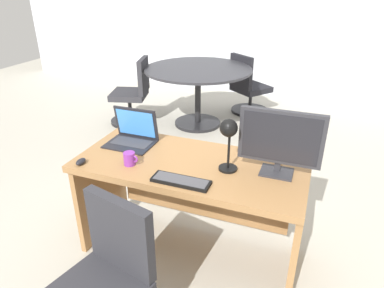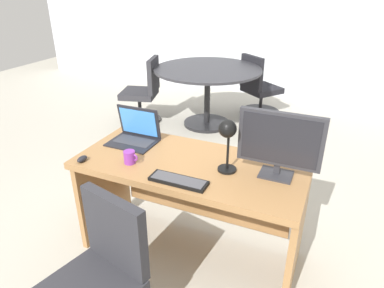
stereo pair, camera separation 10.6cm
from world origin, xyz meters
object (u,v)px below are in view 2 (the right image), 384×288
(mouse, at_px, (82,159))
(coffee_mug, at_px, (130,157))
(keyboard, at_px, (178,181))
(desk, at_px, (192,186))
(meeting_table, at_px, (207,82))
(monitor, at_px, (280,142))
(laptop, at_px, (136,131))
(meeting_chair_near, at_px, (143,97))
(meeting_chair_far, at_px, (258,92))
(desk_lamp, at_px, (227,135))

(mouse, relative_size, coffee_mug, 0.84)
(keyboard, distance_m, coffee_mug, 0.41)
(desk, xyz_separation_m, coffee_mug, (-0.36, -0.21, 0.25))
(keyboard, relative_size, meeting_table, 0.25)
(coffee_mug, relative_size, meeting_table, 0.07)
(desk, distance_m, meeting_table, 2.44)
(monitor, distance_m, laptop, 1.08)
(monitor, height_order, mouse, monitor)
(coffee_mug, distance_m, meeting_chair_near, 2.65)
(mouse, bearing_deg, keyboard, 2.05)
(monitor, relative_size, meeting_table, 0.36)
(keyboard, distance_m, mouse, 0.70)
(meeting_table, distance_m, meeting_chair_far, 0.92)
(laptop, distance_m, desk_lamp, 0.81)
(keyboard, relative_size, desk_lamp, 1.01)
(meeting_table, bearing_deg, keyboard, -72.22)
(monitor, height_order, meeting_table, monitor)
(meeting_table, bearing_deg, coffee_mug, -80.14)
(mouse, distance_m, meeting_chair_near, 2.61)
(keyboard, xyz_separation_m, meeting_chair_near, (-1.69, 2.35, -0.41))
(mouse, distance_m, meeting_chair_far, 3.38)
(mouse, xyz_separation_m, coffee_mug, (0.30, 0.11, 0.02))
(meeting_chair_far, bearing_deg, meeting_table, -126.88)
(desk_lamp, xyz_separation_m, meeting_chair_near, (-1.91, 2.13, -0.65))
(desk, xyz_separation_m, keyboard, (0.04, -0.29, 0.22))
(desk, xyz_separation_m, meeting_chair_near, (-1.65, 2.06, -0.18))
(keyboard, height_order, meeting_table, meeting_table)
(monitor, xyz_separation_m, meeting_chair_far, (-0.82, 2.99, -0.65))
(monitor, bearing_deg, meeting_chair_near, 137.25)
(keyboard, distance_m, meeting_table, 2.73)
(mouse, bearing_deg, meeting_chair_near, 112.53)
(monitor, height_order, meeting_chair_far, monitor)
(desk, xyz_separation_m, monitor, (0.56, 0.02, 0.44))
(mouse, height_order, meeting_chair_far, meeting_chair_far)
(monitor, bearing_deg, mouse, -164.39)
(coffee_mug, height_order, meeting_table, coffee_mug)
(laptop, height_order, keyboard, laptop)
(monitor, xyz_separation_m, meeting_chair_near, (-2.21, 2.04, -0.63))
(mouse, relative_size, meeting_chair_far, 0.10)
(desk_lamp, distance_m, meeting_chair_near, 2.93)
(keyboard, bearing_deg, meeting_chair_far, 95.19)
(desk, bearing_deg, meeting_chair_near, 128.67)
(keyboard, relative_size, coffee_mug, 3.54)
(coffee_mug, bearing_deg, meeting_table, 99.86)
(mouse, bearing_deg, laptop, 70.44)
(desk, height_order, desk_lamp, desk_lamp)
(laptop, relative_size, meeting_table, 0.24)
(desk, relative_size, meeting_chair_near, 1.69)
(meeting_table, distance_m, meeting_chair_near, 0.92)
(desk, bearing_deg, meeting_chair_far, 94.98)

